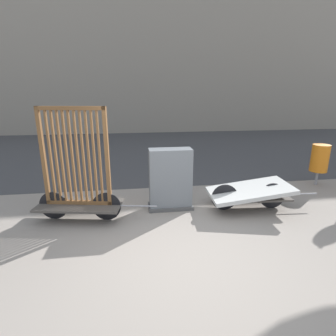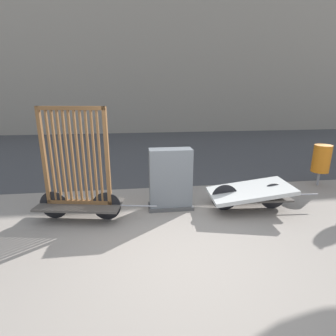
% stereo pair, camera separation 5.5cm
% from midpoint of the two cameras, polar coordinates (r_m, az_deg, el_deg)
% --- Properties ---
extents(ground_plane, '(60.00, 60.00, 0.00)m').
position_cam_midpoint_polar(ground_plane, '(4.16, 2.68, -18.99)').
color(ground_plane, gray).
extents(road_strip, '(56.00, 9.86, 0.01)m').
position_cam_midpoint_polar(road_strip, '(11.62, -4.59, 4.15)').
color(road_strip, '#424244').
rests_on(road_strip, ground_plane).
extents(building_facade, '(48.00, 4.00, 10.63)m').
position_cam_midpoint_polar(building_facade, '(18.53, -6.46, 25.03)').
color(building_facade, '#9E9384').
rests_on(building_facade, ground_plane).
extents(bike_cart_with_bedframe, '(2.33, 0.97, 2.17)m').
position_cam_midpoint_polar(bike_cart_with_bedframe, '(5.24, -19.30, -3.08)').
color(bike_cart_with_bedframe, '#4C4742').
rests_on(bike_cart_with_bedframe, ground_plane).
extents(bike_cart_with_mattress, '(2.35, 1.06, 0.57)m').
position_cam_midpoint_polar(bike_cart_with_mattress, '(5.78, 17.01, -5.07)').
color(bike_cart_with_mattress, '#4C4742').
rests_on(bike_cart_with_mattress, ground_plane).
extents(utility_cabinet, '(0.94, 0.42, 1.30)m').
position_cam_midpoint_polar(utility_cabinet, '(5.48, 0.22, -2.91)').
color(utility_cabinet, '#4C4C4C').
rests_on(utility_cabinet, ground_plane).
extents(trash_bin, '(0.44, 0.44, 1.09)m').
position_cam_midpoint_polar(trash_bin, '(7.95, 29.97, 1.84)').
color(trash_bin, gray).
rests_on(trash_bin, ground_plane).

